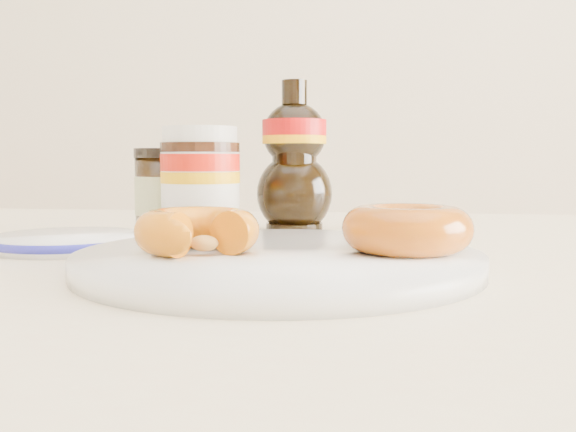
# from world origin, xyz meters

# --- Properties ---
(dining_table) EXTENTS (1.40, 0.90, 0.75)m
(dining_table) POSITION_xyz_m (0.00, 0.10, 0.67)
(dining_table) COLOR beige
(dining_table) RESTS_ON ground
(plate) EXTENTS (0.29, 0.29, 0.01)m
(plate) POSITION_xyz_m (0.00, 0.03, 0.76)
(plate) COLOR white
(plate) RESTS_ON dining_table
(donut_bitten) EXTENTS (0.11, 0.11, 0.03)m
(donut_bitten) POSITION_xyz_m (-0.05, 0.01, 0.78)
(donut_bitten) COLOR #D0660B
(donut_bitten) RESTS_ON plate
(donut_whole) EXTENTS (0.12, 0.12, 0.03)m
(donut_whole) POSITION_xyz_m (0.09, 0.04, 0.78)
(donut_whole) COLOR #8E3309
(donut_whole) RESTS_ON plate
(nutella_jar) EXTENTS (0.08, 0.08, 0.11)m
(nutella_jar) POSITION_xyz_m (-0.10, 0.21, 0.81)
(nutella_jar) COLOR white
(nutella_jar) RESTS_ON dining_table
(syrup_bottle) EXTENTS (0.10, 0.09, 0.17)m
(syrup_bottle) POSITION_xyz_m (-0.02, 0.31, 0.83)
(syrup_bottle) COLOR black
(syrup_bottle) RESTS_ON dining_table
(dark_jar) EXTENTS (0.06, 0.06, 0.09)m
(dark_jar) POSITION_xyz_m (-0.16, 0.24, 0.79)
(dark_jar) COLOR black
(dark_jar) RESTS_ON dining_table
(blue_rim_saucer) EXTENTS (0.13, 0.13, 0.01)m
(blue_rim_saucer) POSITION_xyz_m (-0.20, 0.11, 0.76)
(blue_rim_saucer) COLOR white
(blue_rim_saucer) RESTS_ON dining_table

